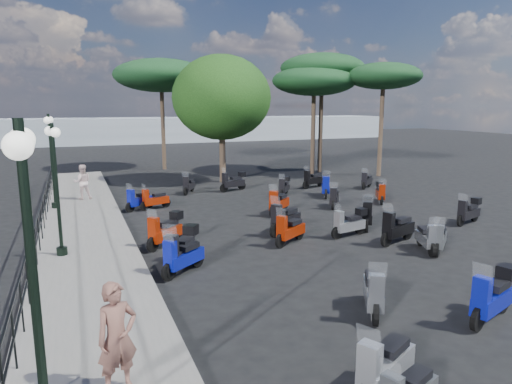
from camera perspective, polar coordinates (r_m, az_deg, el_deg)
name	(u,v)px	position (r m, az deg, el deg)	size (l,w,h in m)	color
ground	(282,235)	(16.19, 3.33, -5.37)	(120.00, 120.00, 0.00)	black
sidewalk	(84,230)	(17.61, -20.73, -4.49)	(3.00, 30.00, 0.15)	slate
railing	(42,212)	(17.26, -25.21, -2.31)	(0.04, 26.04, 1.10)	black
lamp_post_0	(33,277)	(5.90, -26.10, -9.56)	(0.34, 1.24, 4.20)	black
lamp_post_1	(56,181)	(14.28, -23.69, 1.23)	(0.45, 1.12, 3.86)	black
lamp_post_2	(51,155)	(21.18, -24.21, 4.24)	(0.34, 1.18, 4.01)	black
woman	(117,338)	(7.54, -16.97, -17.02)	(0.64, 0.42, 1.76)	brown
pedestrian_far	(82,182)	(22.89, -20.87, 1.19)	(0.80, 0.62, 1.64)	beige
scooter_0	(384,368)	(7.83, 15.70, -20.39)	(1.62, 0.96, 1.40)	black
scooter_1	(182,257)	(12.54, -9.18, -8.08)	(1.41, 1.12, 1.35)	black
scooter_2	(181,251)	(12.82, -9.30, -7.24)	(1.29, 1.59, 1.49)	black
scooter_3	(165,231)	(15.02, -11.28, -4.79)	(1.40, 1.27, 1.38)	black
scooter_4	(139,200)	(20.49, -14.41, -1.02)	(1.35, 0.98, 1.24)	black
scooter_5	(155,200)	(20.50, -12.57, -0.99)	(1.43, 0.72, 1.19)	black
scooter_7	(374,293)	(10.48, 14.48, -12.09)	(1.02, 1.53, 1.38)	black
scooter_8	(285,220)	(16.22, 3.59, -3.48)	(1.62, 1.10, 1.47)	black
scooter_9	(290,230)	(15.05, 4.23, -4.82)	(1.46, 0.99, 1.32)	black
scooter_10	(278,203)	(19.10, 2.82, -1.40)	(1.37, 1.22, 1.37)	black
scooter_11	(189,186)	(23.84, -8.42, 0.80)	(0.91, 1.37, 1.23)	black
scooter_13	(493,297)	(10.99, 27.47, -11.58)	(1.73, 0.85, 1.43)	black
scooter_14	(397,229)	(15.78, 17.21, -4.40)	(1.74, 0.84, 1.44)	black
scooter_15	(349,224)	(16.16, 11.60, -3.88)	(1.55, 0.58, 1.25)	black
scooter_16	(284,187)	(23.13, 3.56, 0.65)	(1.05, 1.24, 1.18)	black
scooter_17	(233,182)	(24.35, -2.87, 1.26)	(1.60, 0.71, 1.30)	black
scooter_19	(439,239)	(15.26, 21.94, -5.47)	(1.25, 1.10, 1.25)	black
scooter_20	(427,238)	(15.19, 20.55, -5.46)	(0.80, 1.46, 1.23)	black
scooter_21	(367,214)	(17.46, 13.73, -2.68)	(1.19, 1.52, 1.41)	black
scooter_22	(334,198)	(20.66, 9.76, -0.76)	(1.02, 1.29, 1.23)	black
scooter_23	(313,180)	(25.46, 7.13, 1.51)	(1.58, 0.71, 1.29)	black
scooter_26	(469,212)	(19.34, 25.04, -2.26)	(1.54, 0.73, 1.27)	black
scooter_27	(380,193)	(22.24, 15.29, -0.11)	(0.89, 1.36, 1.19)	black
scooter_28	(367,181)	(25.89, 13.66, 1.37)	(1.22, 1.00, 1.19)	black
scooter_29	(326,186)	(23.09, 8.69, 0.74)	(1.04, 1.61, 1.41)	black
broadleaf_tree	(222,98)	(27.03, -4.32, 11.67)	(5.76, 5.76, 7.40)	#38281E
pine_0	(314,81)	(30.66, 7.28, 13.57)	(5.50, 5.50, 7.04)	#38281E
pine_1	(322,69)	(31.55, 8.27, 15.01)	(5.59, 5.59, 7.91)	#38281E
pine_2	(161,76)	(33.22, -11.78, 14.04)	(6.55, 6.55, 7.70)	#38281E
pine_3	(384,77)	(30.50, 15.65, 13.72)	(4.75, 4.75, 7.16)	#38281E
distant_hills	(128,130)	(59.50, -15.66, 7.45)	(70.00, 8.00, 3.00)	gray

